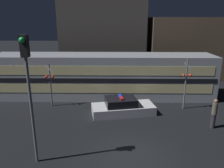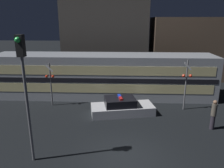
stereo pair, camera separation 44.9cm
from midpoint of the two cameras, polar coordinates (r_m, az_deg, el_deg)
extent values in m
plane|color=black|center=(11.23, 3.44, -18.42)|extent=(120.00, 120.00, 0.00)
cube|color=#999EA5|center=(18.63, -3.11, 2.15)|extent=(18.37, 3.10, 3.63)
cube|color=black|center=(17.13, -3.47, 0.86)|extent=(18.01, 0.03, 0.36)
cube|color=beige|center=(17.32, -3.43, -1.22)|extent=(17.46, 0.02, 0.73)
cube|color=beige|center=(16.93, -3.51, 3.47)|extent=(17.46, 0.02, 0.73)
cube|color=silver|center=(15.58, 2.07, -6.61)|extent=(4.61, 2.54, 0.62)
cube|color=black|center=(15.32, 1.46, -4.63)|extent=(2.35, 1.91, 0.56)
cube|color=red|center=(14.96, 1.66, -3.78)|extent=(0.30, 0.55, 0.12)
cube|color=blue|center=(15.45, 1.27, -3.12)|extent=(0.30, 0.55, 0.12)
cylinder|color=#2D2833|center=(14.82, 24.09, -8.83)|extent=(0.27, 0.27, 0.89)
cylinder|color=#595147|center=(14.51, 24.46, -5.91)|extent=(0.31, 0.31, 0.74)
sphere|color=#8C664C|center=(14.35, 24.69, -4.09)|extent=(0.24, 0.24, 0.24)
cylinder|color=slate|center=(16.68, 17.89, -0.20)|extent=(0.10, 0.10, 3.72)
sphere|color=red|center=(16.32, 17.43, 2.19)|extent=(0.22, 0.22, 0.22)
sphere|color=red|center=(16.46, 19.03, 2.16)|extent=(0.22, 0.22, 0.22)
cube|color=white|center=(16.29, 18.40, 4.50)|extent=(0.58, 0.03, 0.58)
cylinder|color=slate|center=(17.13, -16.47, -0.28)|extent=(0.10, 0.10, 3.36)
sphere|color=red|center=(16.92, -17.54, 1.79)|extent=(0.22, 0.22, 0.22)
sphere|color=red|center=(16.78, -15.99, 1.80)|extent=(0.22, 0.22, 0.22)
cube|color=white|center=(16.76, -16.89, 3.83)|extent=(0.58, 0.03, 0.58)
cylinder|color=slate|center=(10.38, -21.35, -7.05)|extent=(0.12, 0.12, 4.95)
cube|color=black|center=(9.66, -23.17, 9.11)|extent=(0.30, 0.30, 0.90)
sphere|color=green|center=(9.46, -23.81, 10.45)|extent=(0.23, 0.23, 0.23)
cube|color=#47423D|center=(25.35, -2.83, 13.24)|extent=(9.28, 4.53, 9.98)
cube|color=brown|center=(26.99, 21.18, 8.82)|extent=(11.27, 4.90, 6.66)
camera|label=1|loc=(0.22, -90.76, -0.23)|focal=35.00mm
camera|label=2|loc=(0.22, 89.24, 0.23)|focal=35.00mm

